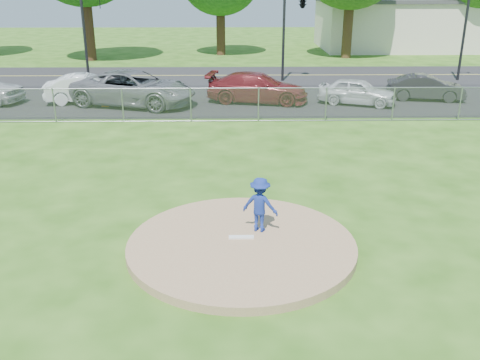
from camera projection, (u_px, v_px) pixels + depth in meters
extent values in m
plane|color=#275412|center=(237.00, 134.00, 22.02)|extent=(120.00, 120.00, 0.00)
cylinder|color=#9C7855|center=(242.00, 245.00, 12.64)|extent=(5.40, 5.40, 0.20)
cube|color=white|center=(241.00, 237.00, 12.79)|extent=(0.60, 0.15, 0.04)
cube|color=gray|center=(236.00, 105.00, 23.62)|extent=(40.00, 0.06, 1.50)
cube|color=black|center=(235.00, 100.00, 28.09)|extent=(50.00, 8.00, 0.01)
cube|color=black|center=(234.00, 75.00, 35.10)|extent=(60.00, 7.00, 0.01)
cube|color=beige|center=(411.00, 25.00, 47.74)|extent=(16.00, 9.00, 4.00)
cube|color=#3F3F42|center=(414.00, 0.00, 46.98)|extent=(16.40, 9.40, 0.30)
cylinder|color=#361F13|center=(89.00, 28.00, 40.59)|extent=(0.78, 0.78, 4.90)
cylinder|color=#372014|center=(221.00, 31.00, 43.75)|extent=(0.72, 0.72, 3.85)
cylinder|color=#392515|center=(348.00, 28.00, 41.92)|extent=(0.76, 0.76, 4.55)
cylinder|color=#362113|center=(470.00, 27.00, 44.97)|extent=(0.74, 0.74, 4.20)
cylinder|color=black|center=(84.00, 35.00, 32.09)|extent=(0.16, 0.16, 5.60)
imported|color=black|center=(99.00, 0.00, 31.39)|extent=(0.16, 0.20, 1.00)
cylinder|color=black|center=(284.00, 34.00, 32.29)|extent=(0.16, 0.16, 5.60)
imported|color=black|center=(303.00, 0.00, 31.60)|extent=(0.53, 2.48, 1.00)
cylinder|color=black|center=(464.00, 34.00, 32.47)|extent=(0.16, 0.16, 5.60)
imported|color=navy|center=(260.00, 205.00, 12.94)|extent=(1.01, 0.79, 1.37)
cone|color=orange|center=(105.00, 99.00, 26.56)|extent=(0.39, 0.39, 0.75)
imported|color=white|center=(88.00, 88.00, 27.29)|extent=(4.52, 2.20, 1.43)
imported|color=slate|center=(134.00, 88.00, 26.60)|extent=(6.70, 4.53, 1.71)
imported|color=maroon|center=(257.00, 88.00, 27.29)|extent=(5.45, 3.05, 1.49)
imported|color=silver|center=(357.00, 91.00, 26.86)|extent=(4.14, 2.83, 1.31)
imported|color=#232326|center=(426.00, 87.00, 27.86)|extent=(4.10, 2.07, 1.29)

